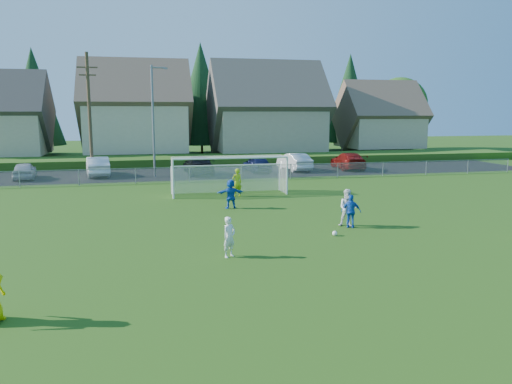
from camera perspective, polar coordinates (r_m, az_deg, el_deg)
ground at (r=17.53m, az=5.87°, el=-8.66°), size 160.00×160.00×0.00m
asphalt_lot at (r=43.95m, az=-5.65°, el=2.20°), size 60.00×60.00×0.00m
grass_embankment at (r=51.31m, az=-6.71°, el=3.64°), size 70.00×6.00×0.80m
soccer_ball at (r=22.03m, az=8.99°, el=-4.69°), size 0.22×0.22×0.22m
player_white_a at (r=18.57m, az=-3.08°, el=-5.15°), size 0.66×0.62×1.52m
player_white_b at (r=23.72m, az=10.47°, el=-1.81°), size 1.07×0.98×1.77m
player_blue_a at (r=23.53m, az=10.81°, el=-2.18°), size 0.98×0.80×1.55m
player_blue_b at (r=27.72m, az=-2.90°, el=-0.22°), size 1.52×0.49×1.63m
goalkeeper at (r=31.58m, az=-2.18°, el=1.10°), size 0.72×0.55×1.78m
car_a at (r=43.72m, az=-24.94°, el=2.23°), size 2.02×4.13×1.35m
car_b at (r=43.65m, az=-17.65°, el=2.82°), size 2.35×5.07×1.61m
car_d at (r=42.83m, az=-6.59°, el=3.05°), size 2.32×5.41×1.56m
car_e at (r=44.11m, az=0.09°, el=3.19°), size 2.17×4.33×1.42m
car_f at (r=45.63m, az=4.40°, el=3.46°), size 2.20×4.90×1.56m
car_g at (r=47.17m, az=10.49°, el=3.52°), size 2.63×5.49×1.55m
soccer_goal at (r=32.50m, az=-3.15°, el=2.63°), size 7.42×1.90×2.50m
chainlink_fence at (r=38.46m, az=-4.63°, el=2.14°), size 52.06×0.06×1.20m
streetlight at (r=41.79m, az=-11.62°, el=8.35°), size 1.38×0.18×9.00m
utility_pole at (r=42.97m, az=-18.48°, el=8.49°), size 1.60×0.26×10.00m
houses_row at (r=58.74m, az=-5.69°, el=11.14°), size 53.90×11.45×13.27m
tree_row at (r=64.85m, az=-7.22°, el=10.55°), size 65.98×12.36×13.80m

